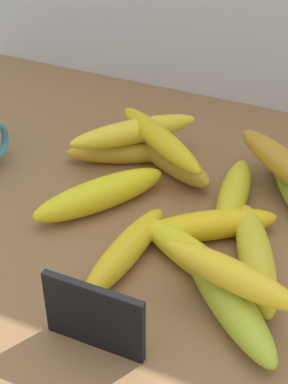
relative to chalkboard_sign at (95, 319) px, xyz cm
name	(u,v)px	position (x,y,z in cm)	size (l,w,h in cm)	color
counter_top	(195,255)	(4.23, 18.53, -5.36)	(110.00, 76.00, 3.00)	olive
chalkboard_sign	(95,319)	(0.00, 0.00, 0.00)	(11.00, 1.80, 8.40)	black
banana_0	(169,158)	(-4.95, 32.62, -1.82)	(16.83, 4.06, 4.06)	#B78D28
banana_1	(234,193)	(6.03, 28.46, -1.92)	(15.32, 3.88, 3.88)	gold
banana_2	(126,251)	(-2.44, 12.42, -2.06)	(17.62, 3.60, 3.60)	yellow
banana_3	(208,226)	(5.08, 20.74, -1.96)	(18.00, 3.80, 3.80)	yellow
banana_4	(190,254)	(4.86, 14.83, -1.94)	(16.58, 3.83, 3.83)	yellow
banana_5	(256,257)	(12.05, 17.45, -1.84)	(19.04, 4.03, 4.03)	gold
banana_6	(100,194)	(-10.07, 20.70, -1.68)	(19.21, 4.36, 4.36)	yellow
banana_7	(123,153)	(-11.98, 31.80, -2.24)	(17.01, 3.23, 3.23)	gold
banana_9	(226,297)	(10.92, 9.76, -1.68)	(19.98, 4.35, 4.35)	#ADC230
banana_10	(160,139)	(-5.99, 31.43, 1.88)	(19.50, 3.34, 3.34)	gold
banana_11	(230,274)	(11.10, 9.40, 2.18)	(16.07, 3.38, 3.38)	yellow
banana_12	(134,131)	(-10.63, 32.89, 1.14)	(19.43, 3.54, 3.54)	yellow
banana_13	(287,167)	(11.79, 32.49, 1.41)	(20.03, 3.85, 3.85)	#B58424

